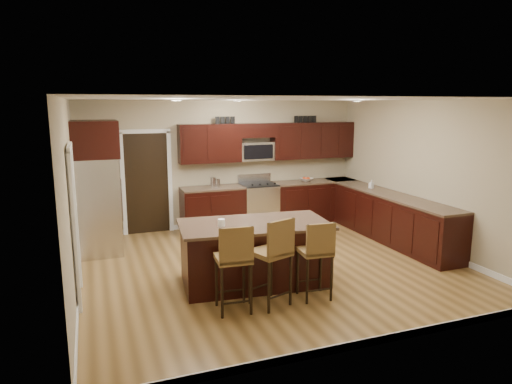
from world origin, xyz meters
name	(u,v)px	position (x,y,z in m)	size (l,w,h in m)	color
floor	(272,265)	(0.00, 0.00, 0.00)	(6.00, 6.00, 0.00)	olive
ceiling	(273,99)	(0.00, 0.00, 2.70)	(6.00, 6.00, 0.00)	silver
wall_back	(224,164)	(0.00, 2.75, 1.35)	(6.00, 6.00, 0.00)	tan
wall_left	(71,198)	(-3.00, 0.00, 1.35)	(5.50, 5.50, 0.00)	tan
wall_right	(425,175)	(3.00, 0.00, 1.35)	(5.50, 5.50, 0.00)	tan
base_cabinets	(331,210)	(1.90, 1.45, 0.46)	(4.02, 3.96, 0.92)	black
upper_cabinets	(272,141)	(1.04, 2.58, 1.84)	(4.00, 0.33, 0.80)	black
range	(258,204)	(0.68, 2.45, 0.47)	(0.76, 0.64, 1.11)	silver
microwave	(256,151)	(0.68, 2.60, 1.62)	(0.76, 0.31, 0.40)	silver
doorway	(147,183)	(-1.65, 2.73, 1.03)	(0.85, 0.03, 2.06)	black
pantry_door	(74,227)	(-2.98, -0.30, 1.02)	(0.03, 0.80, 2.04)	white
letter_decor	(266,120)	(0.90, 2.58, 2.29)	(2.20, 0.03, 0.15)	black
island	(254,255)	(-0.52, -0.58, 0.43)	(2.27, 1.35, 0.92)	black
stool_left	(234,258)	(-1.10, -1.43, 0.72)	(0.47, 0.47, 1.16)	brown
stool_mid	(274,252)	(-0.56, -1.43, 0.74)	(0.57, 0.57, 1.19)	brown
stool_right	(317,251)	(0.06, -1.43, 0.68)	(0.44, 0.44, 1.09)	brown
refrigerator	(97,186)	(-2.62, 1.70, 1.21)	(0.79, 0.92, 2.35)	silver
floor_mat	(287,237)	(0.89, 1.39, 0.01)	(0.82, 0.55, 0.01)	brown
fruit_bowl	(306,180)	(1.82, 2.45, 0.96)	(0.29, 0.29, 0.07)	silver
soap_bottle	(371,184)	(2.70, 1.21, 1.01)	(0.08, 0.08, 0.17)	#B2B2B2
canister_tall	(213,182)	(-0.33, 2.45, 1.02)	(0.12, 0.12, 0.21)	silver
canister_short	(217,183)	(-0.24, 2.45, 1.00)	(0.11, 0.11, 0.17)	silver
island_jar	(221,223)	(-1.02, -0.58, 0.97)	(0.10, 0.10, 0.10)	white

